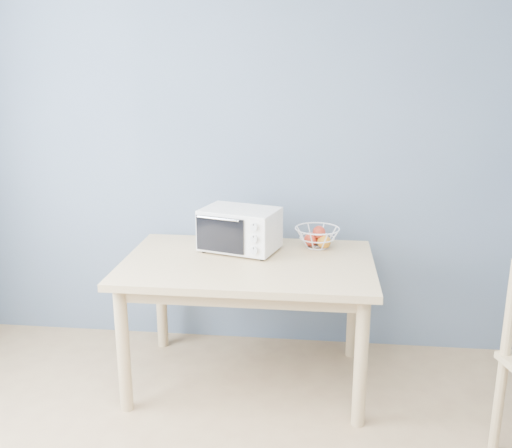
# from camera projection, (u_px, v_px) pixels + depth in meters

# --- Properties ---
(room) EXTENTS (4.01, 4.51, 2.61)m
(room) POSITION_uv_depth(u_px,v_px,m) (177.00, 276.00, 1.41)
(room) COLOR tan
(room) RESTS_ON ground
(dining_table) EXTENTS (1.40, 0.90, 0.75)m
(dining_table) POSITION_uv_depth(u_px,v_px,m) (248.00, 277.00, 3.22)
(dining_table) COLOR tan
(dining_table) RESTS_ON ground
(toaster_oven) EXTENTS (0.50, 0.40, 0.25)m
(toaster_oven) POSITION_uv_depth(u_px,v_px,m) (237.00, 229.00, 3.33)
(toaster_oven) COLOR beige
(toaster_oven) RESTS_ON dining_table
(fruit_basket) EXTENTS (0.34, 0.34, 0.14)m
(fruit_basket) POSITION_uv_depth(u_px,v_px,m) (318.00, 237.00, 3.40)
(fruit_basket) COLOR white
(fruit_basket) RESTS_ON dining_table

